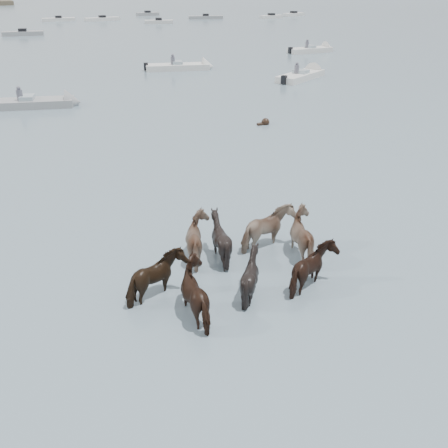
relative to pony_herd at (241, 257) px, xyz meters
name	(u,v)px	position (x,y,z in m)	size (l,w,h in m)	color
ground	(306,293)	(1.01, -1.67, -0.52)	(400.00, 400.00, 0.00)	#4B5F6D
pony_herd	(241,257)	(0.00, 0.00, 0.00)	(6.42, 4.26, 1.53)	black
swimming_pony	(265,123)	(8.59, 12.53, -0.42)	(0.72, 0.44, 0.44)	black
motorboat_b	(42,103)	(-1.47, 22.39, -0.29)	(6.06, 3.29, 1.92)	gray
motorboat_c	(187,67)	(11.81, 30.25, -0.29)	(5.96, 3.24, 1.92)	silver
motorboat_d	(305,75)	(18.54, 22.50, -0.29)	(5.60, 3.77, 1.92)	silver
motorboat_e	(316,50)	(27.90, 33.50, -0.29)	(5.37, 1.86, 1.92)	silver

